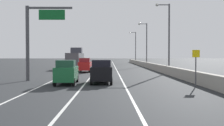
% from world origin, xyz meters
% --- Properties ---
extents(ground_plane, '(320.00, 320.00, 0.00)m').
position_xyz_m(ground_plane, '(0.00, 64.00, 0.00)').
color(ground_plane, '#26282B').
extents(lane_stripe_left, '(0.16, 130.00, 0.00)m').
position_xyz_m(lane_stripe_left, '(-5.50, 55.00, 0.00)').
color(lane_stripe_left, silver).
rests_on(lane_stripe_left, ground_plane).
extents(lane_stripe_center, '(0.16, 130.00, 0.00)m').
position_xyz_m(lane_stripe_center, '(-2.00, 55.00, 0.00)').
color(lane_stripe_center, silver).
rests_on(lane_stripe_center, ground_plane).
extents(lane_stripe_right, '(0.16, 130.00, 0.00)m').
position_xyz_m(lane_stripe_right, '(1.50, 55.00, 0.00)').
color(lane_stripe_right, silver).
rests_on(lane_stripe_right, ground_plane).
extents(jersey_barrier_right, '(0.60, 120.00, 1.10)m').
position_xyz_m(jersey_barrier_right, '(8.11, 40.00, 0.55)').
color(jersey_barrier_right, '#9E998E').
rests_on(jersey_barrier_right, ground_plane).
extents(overhead_sign_gantry, '(4.68, 0.36, 7.50)m').
position_xyz_m(overhead_sign_gantry, '(-7.26, 24.49, 4.73)').
color(overhead_sign_gantry, '#47474C').
rests_on(overhead_sign_gantry, ground_plane).
extents(speed_advisory_sign, '(0.60, 0.11, 3.00)m').
position_xyz_m(speed_advisory_sign, '(7.21, 18.91, 1.76)').
color(speed_advisory_sign, '#4C4C51').
rests_on(speed_advisory_sign, ground_plane).
extents(lamp_post_right_second, '(2.14, 0.44, 10.17)m').
position_xyz_m(lamp_post_right_second, '(8.75, 37.44, 5.83)').
color(lamp_post_right_second, '#4C4C51').
rests_on(lamp_post_right_second, ground_plane).
extents(lamp_post_right_third, '(2.14, 0.44, 10.17)m').
position_xyz_m(lamp_post_right_third, '(8.82, 62.35, 5.83)').
color(lamp_post_right_third, '#4C4C51').
rests_on(lamp_post_right_third, ground_plane).
extents(lamp_post_right_fourth, '(2.14, 0.44, 10.17)m').
position_xyz_m(lamp_post_right_fourth, '(8.59, 87.27, 5.83)').
color(lamp_post_right_fourth, '#4C4C51').
rests_on(lamp_post_right_fourth, ground_plane).
extents(car_red_0, '(1.80, 4.45, 2.15)m').
position_xyz_m(car_red_0, '(-3.49, 39.00, 1.07)').
color(car_red_0, red).
rests_on(car_red_0, ground_plane).
extents(car_green_1, '(1.90, 4.56, 2.14)m').
position_xyz_m(car_green_1, '(-3.59, 21.09, 1.06)').
color(car_green_1, '#196033').
rests_on(car_green_1, ground_plane).
extents(car_black_2, '(2.01, 4.56, 2.15)m').
position_xyz_m(car_black_2, '(-0.54, 22.03, 1.07)').
color(car_black_2, black).
rests_on(car_black_2, ground_plane).
extents(car_blue_3, '(1.93, 4.42, 1.99)m').
position_xyz_m(car_blue_3, '(-6.50, 58.60, 0.99)').
color(car_blue_3, '#1E389E').
rests_on(car_blue_3, ground_plane).
extents(car_yellow_4, '(2.04, 4.32, 1.93)m').
position_xyz_m(car_yellow_4, '(-6.61, 67.53, 0.96)').
color(car_yellow_4, gold).
rests_on(car_yellow_4, ground_plane).
extents(box_truck, '(2.57, 9.06, 4.07)m').
position_xyz_m(box_truck, '(-6.27, 49.97, 1.85)').
color(box_truck, '#4C4C51').
rests_on(box_truck, ground_plane).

